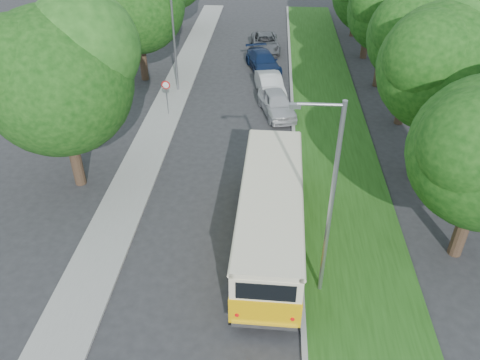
# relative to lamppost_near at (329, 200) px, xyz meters

# --- Properties ---
(ground) EXTENTS (120.00, 120.00, 0.00)m
(ground) POSITION_rel_lamppost_near_xyz_m (-4.21, 2.50, -4.37)
(ground) COLOR #29292C
(ground) RESTS_ON ground
(curb) EXTENTS (0.20, 70.00, 0.15)m
(curb) POSITION_rel_lamppost_near_xyz_m (-0.61, 7.50, -4.29)
(curb) COLOR gray
(curb) RESTS_ON ground
(grass_verge) EXTENTS (4.50, 70.00, 0.13)m
(grass_verge) POSITION_rel_lamppost_near_xyz_m (1.74, 7.50, -4.30)
(grass_verge) COLOR #1F4813
(grass_verge) RESTS_ON ground
(sidewalk) EXTENTS (2.20, 70.00, 0.12)m
(sidewalk) POSITION_rel_lamppost_near_xyz_m (-9.01, 7.50, -4.31)
(sidewalk) COLOR gray
(sidewalk) RESTS_ON ground
(treeline) EXTENTS (24.27, 41.91, 9.46)m
(treeline) POSITION_rel_lamppost_near_xyz_m (-1.06, 20.49, 1.56)
(treeline) COLOR #332319
(treeline) RESTS_ON ground
(lamppost_near) EXTENTS (1.71, 0.16, 8.00)m
(lamppost_near) POSITION_rel_lamppost_near_xyz_m (0.00, 0.00, 0.00)
(lamppost_near) COLOR gray
(lamppost_near) RESTS_ON ground
(lamppost_far) EXTENTS (1.71, 0.16, 7.50)m
(lamppost_far) POSITION_rel_lamppost_near_xyz_m (-8.91, 18.50, -0.25)
(lamppost_far) COLOR gray
(lamppost_far) RESTS_ON ground
(warning_sign) EXTENTS (0.56, 0.10, 2.50)m
(warning_sign) POSITION_rel_lamppost_near_xyz_m (-8.71, 14.48, -2.66)
(warning_sign) COLOR gray
(warning_sign) RESTS_ON ground
(vintage_bus) EXTENTS (2.77, 10.04, 2.97)m
(vintage_bus) POSITION_rel_lamppost_near_xyz_m (-1.90, 2.63, -2.89)
(vintage_bus) COLOR #FFBB08
(vintage_bus) RESTS_ON ground
(car_silver) EXTENTS (2.94, 4.81, 1.53)m
(car_silver) POSITION_rel_lamppost_near_xyz_m (-1.68, 15.27, -3.60)
(car_silver) COLOR silver
(car_silver) RESTS_ON ground
(car_white) EXTENTS (2.45, 4.68, 1.47)m
(car_white) POSITION_rel_lamppost_near_xyz_m (-2.15, 18.24, -3.63)
(car_white) COLOR silver
(car_white) RESTS_ON ground
(car_blue) EXTENTS (3.37, 5.34, 1.44)m
(car_blue) POSITION_rel_lamppost_near_xyz_m (-2.79, 23.01, -3.65)
(car_blue) COLOR #122550
(car_blue) RESTS_ON ground
(car_grey) EXTENTS (2.81, 5.22, 1.39)m
(car_grey) POSITION_rel_lamppost_near_xyz_m (-2.74, 27.71, -3.67)
(car_grey) COLOR #5C5E64
(car_grey) RESTS_ON ground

